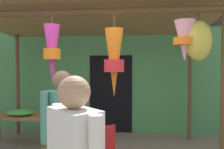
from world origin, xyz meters
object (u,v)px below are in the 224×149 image
(flower_heap_on_table, at_px, (20,112))
(passerby_at_right, at_px, (62,128))
(display_table, at_px, (19,118))
(wicker_basket_by_table, at_px, (68,145))

(flower_heap_on_table, relative_size, passerby_at_right, 0.34)
(flower_heap_on_table, distance_m, passerby_at_right, 2.54)
(display_table, bearing_deg, passerby_at_right, -51.45)
(display_table, height_order, passerby_at_right, passerby_at_right)
(flower_heap_on_table, distance_m, wicker_basket_by_table, 1.24)
(flower_heap_on_table, bearing_deg, passerby_at_right, -51.64)
(flower_heap_on_table, relative_size, wicker_basket_by_table, 1.14)
(display_table, relative_size, flower_heap_on_table, 2.54)
(display_table, xyz_separation_m, passerby_at_right, (1.65, -2.06, 0.37))
(flower_heap_on_table, height_order, passerby_at_right, passerby_at_right)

